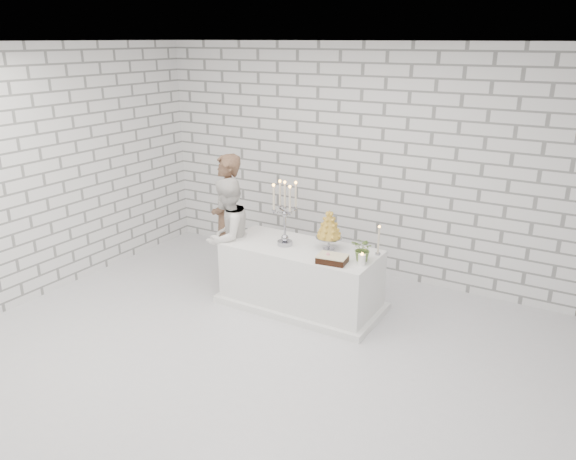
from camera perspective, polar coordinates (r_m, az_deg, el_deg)
The scene contains 14 objects.
ground at distance 5.80m, azimuth -3.51°, elevation -12.34°, with size 6.00×5.00×0.01m, color silver.
ceiling at distance 4.94m, azimuth -4.25°, elevation 18.81°, with size 6.00×5.00×0.01m, color white.
wall_back at distance 7.31m, azimuth 7.32°, elevation 6.97°, with size 6.00×0.01×3.00m, color white.
wall_front at distance 3.56m, azimuth -27.35°, elevation -8.59°, with size 6.00×0.01×3.00m, color white.
wall_left at distance 7.25m, azimuth -23.95°, elevation 5.37°, with size 0.01×5.00×3.00m, color white.
cake_table at distance 6.51m, azimuth 1.33°, elevation -4.86°, with size 1.80×0.80×0.75m, color white.
groom at distance 7.13m, azimuth -6.26°, elevation 1.17°, with size 0.61×0.40×1.68m, color #4C3427.
bride at distance 6.77m, azimuth -6.28°, elevation -0.72°, with size 0.71×0.56×1.47m, color silver.
candelabra at distance 6.30m, azimuth -0.33°, elevation 1.71°, with size 0.31×0.31×0.77m, color #95969F, non-canonical shape.
croquembouche at distance 6.25m, azimuth 4.26°, elevation 0.04°, with size 0.30×0.30×0.47m, color #A87F22, non-canonical shape.
chocolate_cake at distance 5.94m, azimuth 4.59°, elevation -2.99°, with size 0.31×0.22×0.08m, color black.
pillar_candle at distance 5.90m, azimuth 7.63°, elevation -3.07°, with size 0.08×0.08×0.12m, color white.
extra_taper at distance 6.17m, azimuth 9.32°, elevation -1.15°, with size 0.06×0.06×0.32m, color beige.
flowers at distance 5.98m, azimuth 7.79°, elevation -1.97°, with size 0.25×0.21×0.27m, color #36632F.
Camera 1 is at (2.80, -4.07, 3.03)m, focal length 34.45 mm.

